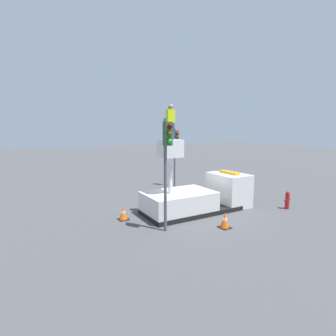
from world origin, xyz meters
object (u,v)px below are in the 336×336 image
(traffic_light_pole, at_px, (167,153))
(traffic_cone_rear, at_px, (123,213))
(traffic_light_across, at_px, (176,146))
(traffic_cone_curbside, at_px, (225,220))
(bucket_truck, at_px, (199,197))
(worker, at_px, (170,122))
(fire_hydrant, at_px, (287,200))

(traffic_light_pole, xyz_separation_m, traffic_cone_rear, (-1.14, 2.50, -3.24))
(traffic_light_across, distance_m, traffic_cone_curbside, 9.73)
(bucket_truck, xyz_separation_m, worker, (-1.85, 0.00, 4.12))
(traffic_light_pole, height_order, traffic_cone_curbside, traffic_light_pole)
(traffic_light_across, distance_m, traffic_cone_rear, 8.94)
(traffic_cone_rear, height_order, traffic_cone_curbside, traffic_cone_curbside)
(worker, height_order, fire_hydrant, worker)
(traffic_light_across, bearing_deg, traffic_cone_curbside, -107.11)
(traffic_cone_curbside, bearing_deg, traffic_light_pole, 160.31)
(bucket_truck, height_order, traffic_light_across, traffic_light_across)
(fire_hydrant, bearing_deg, bucket_truck, 153.91)
(traffic_light_across, height_order, traffic_cone_rear, traffic_light_across)
(traffic_light_pole, relative_size, traffic_cone_rear, 7.28)
(traffic_cone_curbside, bearing_deg, bucket_truck, 79.68)
(bucket_truck, bearing_deg, worker, 180.00)
(traffic_cone_rear, bearing_deg, worker, -16.18)
(worker, bearing_deg, traffic_cone_curbside, -63.77)
(traffic_light_across, xyz_separation_m, traffic_cone_rear, (-6.45, -5.44, -2.95))
(bucket_truck, distance_m, traffic_cone_curbside, 2.82)
(bucket_truck, bearing_deg, traffic_cone_rear, 170.75)
(bucket_truck, xyz_separation_m, traffic_light_across, (2.23, 6.13, 2.48))
(bucket_truck, bearing_deg, traffic_light_pole, -149.46)
(traffic_light_pole, distance_m, traffic_cone_curbside, 4.22)
(worker, relative_size, traffic_cone_curbside, 2.32)
(bucket_truck, distance_m, worker, 4.52)
(bucket_truck, bearing_deg, traffic_light_across, 70.00)
(traffic_light_across, xyz_separation_m, fire_hydrant, (2.43, -8.41, -2.77))
(bucket_truck, distance_m, traffic_light_pole, 4.52)
(worker, distance_m, traffic_cone_curbside, 5.49)
(fire_hydrant, height_order, traffic_cone_rear, fire_hydrant)
(worker, xyz_separation_m, traffic_cone_rear, (-2.37, 0.69, -4.60))
(worker, height_order, traffic_light_pole, worker)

